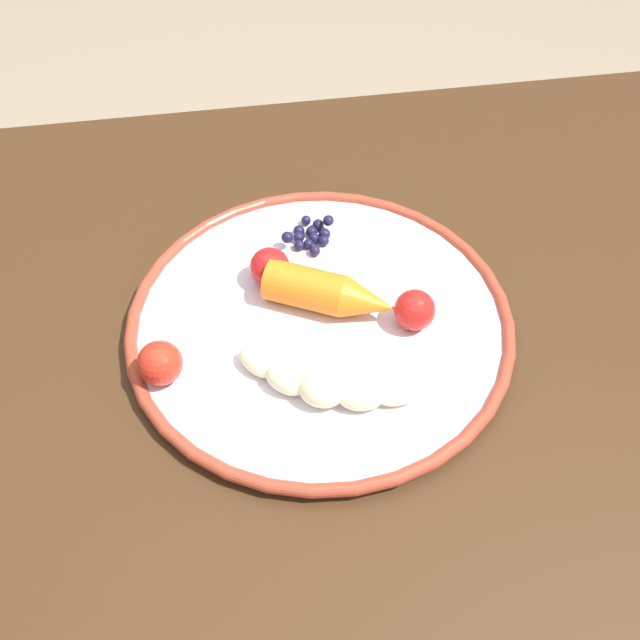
% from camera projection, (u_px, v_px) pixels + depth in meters
% --- Properties ---
extents(ground_plane, '(6.00, 6.00, 0.00)m').
position_uv_depth(ground_plane, '(296.00, 604.00, 1.26)').
color(ground_plane, gray).
extents(dining_table, '(1.12, 0.71, 0.75)m').
position_uv_depth(dining_table, '(281.00, 387.00, 0.77)').
color(dining_table, '#3A2413').
rests_on(dining_table, ground_plane).
extents(plate, '(0.36, 0.36, 0.02)m').
position_uv_depth(plate, '(320.00, 322.00, 0.68)').
color(plate, silver).
rests_on(plate, dining_table).
extents(banana, '(0.15, 0.09, 0.03)m').
position_uv_depth(banana, '(323.00, 386.00, 0.61)').
color(banana, beige).
rests_on(banana, plate).
extents(carrot_orange, '(0.13, 0.09, 0.04)m').
position_uv_depth(carrot_orange, '(331.00, 294.00, 0.67)').
color(carrot_orange, orange).
rests_on(carrot_orange, plate).
extents(blueberry_pile, '(0.06, 0.06, 0.02)m').
position_uv_depth(blueberry_pile, '(310.00, 235.00, 0.74)').
color(blueberry_pile, '#191638').
rests_on(blueberry_pile, plate).
extents(tomato_near, '(0.04, 0.04, 0.04)m').
position_uv_depth(tomato_near, '(160.00, 363.00, 0.62)').
color(tomato_near, red).
rests_on(tomato_near, plate).
extents(tomato_mid, '(0.04, 0.04, 0.04)m').
position_uv_depth(tomato_mid, '(274.00, 267.00, 0.69)').
color(tomato_mid, red).
rests_on(tomato_mid, plate).
extents(tomato_far, '(0.04, 0.04, 0.04)m').
position_uv_depth(tomato_far, '(415.00, 310.00, 0.66)').
color(tomato_far, red).
rests_on(tomato_far, plate).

